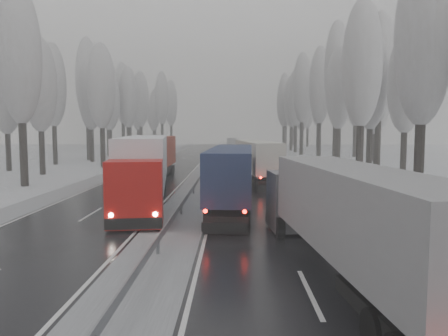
{
  "coord_description": "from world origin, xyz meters",
  "views": [
    {
      "loc": [
        2.91,
        -12.76,
        4.93
      ],
      "look_at": [
        2.34,
        17.85,
        2.2
      ],
      "focal_mm": 35.0,
      "sensor_mm": 36.0,
      "label": 1
    }
  ],
  "objects_px": {
    "truck_red_white": "(144,165)",
    "truck_blue_box": "(232,173)",
    "truck_cream_box": "(255,158)",
    "truck_red_red": "(152,156)",
    "box_truck_distant": "(232,144)",
    "truck_grey_tarp": "(344,213)"
  },
  "relations": [
    {
      "from": "truck_red_white",
      "to": "truck_red_red",
      "type": "bearing_deg",
      "value": 90.29
    },
    {
      "from": "box_truck_distant",
      "to": "truck_grey_tarp",
      "type": "bearing_deg",
      "value": -89.03
    },
    {
      "from": "truck_red_red",
      "to": "truck_blue_box",
      "type": "bearing_deg",
      "value": -60.93
    },
    {
      "from": "truck_grey_tarp",
      "to": "truck_cream_box",
      "type": "relative_size",
      "value": 0.98
    },
    {
      "from": "truck_red_white",
      "to": "truck_red_red",
      "type": "distance_m",
      "value": 11.97
    },
    {
      "from": "truck_grey_tarp",
      "to": "box_truck_distant",
      "type": "xyz_separation_m",
      "value": [
        -3.73,
        91.1,
        -0.74
      ]
    },
    {
      "from": "truck_grey_tarp",
      "to": "truck_red_white",
      "type": "distance_m",
      "value": 16.87
    },
    {
      "from": "truck_red_red",
      "to": "truck_red_white",
      "type": "bearing_deg",
      "value": -82.61
    },
    {
      "from": "truck_blue_box",
      "to": "truck_grey_tarp",
      "type": "bearing_deg",
      "value": -71.63
    },
    {
      "from": "truck_cream_box",
      "to": "truck_red_red",
      "type": "height_order",
      "value": "truck_red_red"
    },
    {
      "from": "box_truck_distant",
      "to": "truck_red_red",
      "type": "xyz_separation_m",
      "value": [
        -7.36,
        -65.26,
        0.99
      ]
    },
    {
      "from": "truck_red_white",
      "to": "truck_blue_box",
      "type": "bearing_deg",
      "value": -19.21
    },
    {
      "from": "truck_grey_tarp",
      "to": "truck_red_red",
      "type": "relative_size",
      "value": 0.9
    },
    {
      "from": "truck_red_white",
      "to": "truck_cream_box",
      "type": "bearing_deg",
      "value": 50.23
    },
    {
      "from": "truck_red_white",
      "to": "truck_red_red",
      "type": "relative_size",
      "value": 1.06
    },
    {
      "from": "box_truck_distant",
      "to": "truck_red_red",
      "type": "height_order",
      "value": "truck_red_red"
    },
    {
      "from": "truck_cream_box",
      "to": "truck_grey_tarp",
      "type": "bearing_deg",
      "value": -93.72
    },
    {
      "from": "truck_grey_tarp",
      "to": "truck_blue_box",
      "type": "relative_size",
      "value": 0.99
    },
    {
      "from": "truck_cream_box",
      "to": "truck_red_red",
      "type": "xyz_separation_m",
      "value": [
        -9.55,
        -0.76,
        0.21
      ]
    },
    {
      "from": "truck_blue_box",
      "to": "truck_red_red",
      "type": "relative_size",
      "value": 0.91
    },
    {
      "from": "box_truck_distant",
      "to": "truck_red_white",
      "type": "xyz_separation_m",
      "value": [
        -5.68,
        -77.11,
        1.13
      ]
    },
    {
      "from": "truck_cream_box",
      "to": "truck_red_white",
      "type": "bearing_deg",
      "value": -129.03
    }
  ]
}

